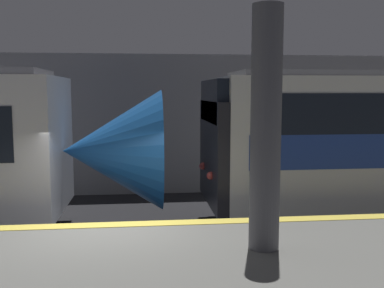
{
  "coord_description": "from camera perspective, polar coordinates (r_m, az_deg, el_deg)",
  "views": [
    {
      "loc": [
        0.72,
        -7.61,
        3.26
      ],
      "look_at": [
        1.65,
        1.01,
        2.25
      ],
      "focal_mm": 42.0,
      "sensor_mm": 36.0,
      "label": 1
    }
  ],
  "objects": [
    {
      "name": "ground_plane",
      "position": [
        8.32,
        -11.1,
        -16.6
      ],
      "size": [
        120.0,
        120.0,
        0.0
      ],
      "primitive_type": "plane",
      "color": "black"
    },
    {
      "name": "station_rear_barrier",
      "position": [
        14.37,
        -9.05,
        2.4
      ],
      "size": [
        50.0,
        0.15,
        4.44
      ],
      "color": "gray",
      "rests_on": "ground"
    },
    {
      "name": "support_pillar_near",
      "position": [
        6.36,
        9.34,
        1.82
      ],
      "size": [
        0.43,
        0.43,
        3.42
      ],
      "color": "#56565B",
      "rests_on": "platform"
    }
  ]
}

